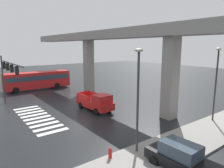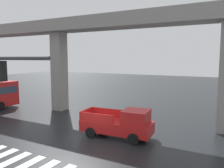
# 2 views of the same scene
# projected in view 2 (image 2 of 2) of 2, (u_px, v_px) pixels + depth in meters

# --- Properties ---
(ground_plane) EXTENTS (120.00, 120.00, 0.00)m
(ground_plane) POSITION_uv_depth(u_px,v_px,m) (91.00, 141.00, 15.19)
(ground_plane) COLOR black
(elevated_overpass) EXTENTS (54.87, 2.53, 9.53)m
(elevated_overpass) POSITION_uv_depth(u_px,v_px,m) (129.00, 28.00, 19.71)
(elevated_overpass) COLOR gray
(elevated_overpass) RESTS_ON ground
(pickup_truck) EXTENTS (5.21, 2.32, 2.08)m
(pickup_truck) POSITION_uv_depth(u_px,v_px,m) (120.00, 124.00, 15.71)
(pickup_truck) COLOR red
(pickup_truck) RESTS_ON ground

